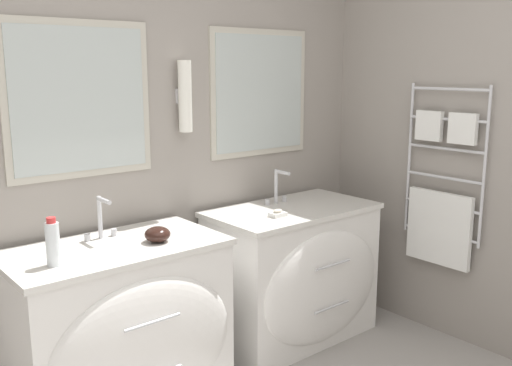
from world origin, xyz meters
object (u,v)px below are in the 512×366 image
object	(u,v)px
vanity_left	(122,328)
vanity_right	(296,273)
amenity_bowl	(158,234)
toiletry_bottle	(53,243)

from	to	relation	value
vanity_left	vanity_right	distance (m)	1.16
amenity_bowl	vanity_left	bearing A→B (deg)	166.69
vanity_left	amenity_bowl	xyz separation A→B (m)	(0.19, -0.04, 0.44)
vanity_left	amenity_bowl	world-z (taller)	amenity_bowl
vanity_right	vanity_left	bearing A→B (deg)	180.00
vanity_left	vanity_right	world-z (taller)	same
vanity_left	amenity_bowl	distance (m)	0.48
vanity_left	toiletry_bottle	world-z (taller)	toiletry_bottle
vanity_right	toiletry_bottle	bearing A→B (deg)	-177.81
vanity_right	amenity_bowl	bearing A→B (deg)	-177.41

